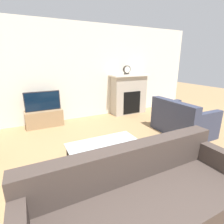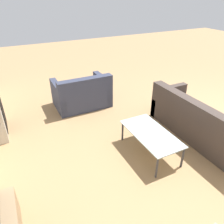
% 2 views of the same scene
% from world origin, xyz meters
% --- Properties ---
extents(couch_sectional, '(2.35, 0.87, 0.82)m').
position_xyz_m(couch_sectional, '(-0.04, 0.83, 0.29)').
color(couch_sectional, '#3D332D').
rests_on(couch_sectional, ground_plane).
extents(couch_loveseat, '(0.90, 1.28, 0.82)m').
position_xyz_m(couch_loveseat, '(2.28, 2.45, 0.29)').
color(couch_loveseat, '#33384C').
rests_on(couch_loveseat, ground_plane).
extents(coffee_table, '(1.16, 0.59, 0.42)m').
position_xyz_m(coffee_table, '(0.06, 2.00, 0.38)').
color(coffee_table, '#333338').
rests_on(coffee_table, ground_plane).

